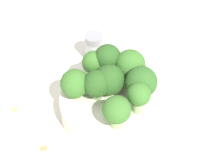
# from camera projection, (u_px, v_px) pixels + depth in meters

# --- Properties ---
(ground_plane) EXTENTS (3.00, 3.00, 0.00)m
(ground_plane) POSITION_uv_depth(u_px,v_px,m) (112.00, 114.00, 0.58)
(ground_plane) COLOR silver
(bowl) EXTENTS (0.16, 0.16, 0.04)m
(bowl) POSITION_uv_depth(u_px,v_px,m) (112.00, 106.00, 0.57)
(bowl) COLOR silver
(bowl) RESTS_ON ground_plane
(broccoli_floret_0) EXTENTS (0.05, 0.05, 0.05)m
(broccoli_floret_0) POSITION_uv_depth(u_px,v_px,m) (130.00, 65.00, 0.56)
(broccoli_floret_0) COLOR #84AD66
(broccoli_floret_0) RESTS_ON bowl
(broccoli_floret_1) EXTENTS (0.05, 0.05, 0.05)m
(broccoli_floret_1) POSITION_uv_depth(u_px,v_px,m) (112.00, 79.00, 0.55)
(broccoli_floret_1) COLOR #7A9E5B
(broccoli_floret_1) RESTS_ON bowl
(broccoli_floret_2) EXTENTS (0.05, 0.05, 0.05)m
(broccoli_floret_2) POSITION_uv_depth(u_px,v_px,m) (141.00, 82.00, 0.54)
(broccoli_floret_2) COLOR #7A9E5B
(broccoli_floret_2) RESTS_ON bowl
(broccoli_floret_3) EXTENTS (0.04, 0.04, 0.05)m
(broccoli_floret_3) POSITION_uv_depth(u_px,v_px,m) (94.00, 63.00, 0.57)
(broccoli_floret_3) COLOR #7A9E5B
(broccoli_floret_3) RESTS_ON bowl
(broccoli_floret_4) EXTENTS (0.04, 0.04, 0.05)m
(broccoli_floret_4) POSITION_uv_depth(u_px,v_px,m) (75.00, 84.00, 0.54)
(broccoli_floret_4) COLOR #7A9E5B
(broccoli_floret_4) RESTS_ON bowl
(broccoli_floret_5) EXTENTS (0.04, 0.04, 0.05)m
(broccoli_floret_5) POSITION_uv_depth(u_px,v_px,m) (117.00, 111.00, 0.50)
(broccoli_floret_5) COLOR #8EB770
(broccoli_floret_5) RESTS_ON bowl
(broccoli_floret_6) EXTENTS (0.04, 0.04, 0.05)m
(broccoli_floret_6) POSITION_uv_depth(u_px,v_px,m) (97.00, 84.00, 0.54)
(broccoli_floret_6) COLOR #7A9E5B
(broccoli_floret_6) RESTS_ON bowl
(broccoli_floret_7) EXTENTS (0.03, 0.03, 0.05)m
(broccoli_floret_7) POSITION_uv_depth(u_px,v_px,m) (139.00, 96.00, 0.51)
(broccoli_floret_7) COLOR #8EB770
(broccoli_floret_7) RESTS_ON bowl
(broccoli_floret_8) EXTENTS (0.04, 0.04, 0.06)m
(broccoli_floret_8) POSITION_uv_depth(u_px,v_px,m) (108.00, 58.00, 0.57)
(broccoli_floret_8) COLOR #84AD66
(broccoli_floret_8) RESTS_ON bowl
(pepper_shaker) EXTENTS (0.03, 0.03, 0.06)m
(pepper_shaker) POSITION_uv_depth(u_px,v_px,m) (94.00, 48.00, 0.65)
(pepper_shaker) COLOR #B2B7BC
(pepper_shaker) RESTS_ON ground_plane
(almond_crumb_0) EXTENTS (0.01, 0.01, 0.01)m
(almond_crumb_0) POSITION_uv_depth(u_px,v_px,m) (85.00, 76.00, 0.64)
(almond_crumb_0) COLOR #AD7F4C
(almond_crumb_0) RESTS_ON ground_plane
(almond_crumb_1) EXTENTS (0.01, 0.01, 0.01)m
(almond_crumb_1) POSITION_uv_depth(u_px,v_px,m) (44.00, 148.00, 0.53)
(almond_crumb_1) COLOR #AD7F4C
(almond_crumb_1) RESTS_ON ground_plane
(almond_crumb_2) EXTENTS (0.01, 0.01, 0.01)m
(almond_crumb_2) POSITION_uv_depth(u_px,v_px,m) (15.00, 108.00, 0.59)
(almond_crumb_2) COLOR tan
(almond_crumb_2) RESTS_ON ground_plane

